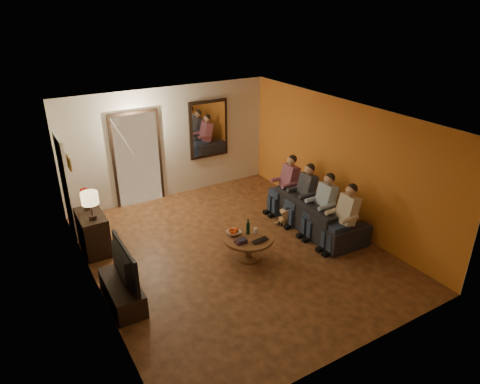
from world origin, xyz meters
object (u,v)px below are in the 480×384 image
tv_stand (122,292)px  coffee_table (248,247)px  sofa (316,212)px  laptop (262,242)px  dog (292,212)px  tv (118,265)px  person_c (304,196)px  dresser (93,232)px  table_lamp (91,206)px  person_d (287,186)px  wine_bottle (248,226)px  person_a (344,220)px  bowl (234,233)px  person_b (323,207)px

tv_stand → coffee_table: size_ratio=1.23×
sofa → laptop: (-1.74, -0.59, 0.12)m
dog → coffee_table: size_ratio=0.61×
tv → person_c: (4.10, 0.66, -0.10)m
dresser → tv_stand: (0.00, -1.77, -0.19)m
table_lamp → person_d: bearing=-4.1°
laptop → dog: bearing=27.9°
dog → tv: bearing=-145.7°
table_lamp → wine_bottle: bearing=-30.2°
tv_stand → wine_bottle: bearing=3.7°
tv → coffee_table: 2.40m
person_a → coffee_table: person_a is taller
person_d → bowl: bearing=-152.7°
sofa → person_a: size_ratio=1.93×
person_a → wine_bottle: 1.82m
coffee_table → laptop: bearing=-70.3°
tv_stand → wine_bottle: size_ratio=3.66×
person_d → bowl: (-1.92, -0.99, -0.12)m
dresser → tv: size_ratio=0.78×
laptop → table_lamp: bearing=137.9°
dresser → person_d: (4.10, -0.51, 0.22)m
person_a → wine_bottle: bearing=157.8°
table_lamp → bowl: bearing=-30.4°
tv_stand → wine_bottle: 2.45m
wine_bottle → tv: bearing=-176.3°
person_b → wine_bottle: person_b is taller
dog → sofa: bearing=-18.7°
tv → dog: tv is taller
dresser → laptop: (2.46, -2.00, 0.08)m
person_a → person_b: (0.00, 0.60, 0.00)m
tv_stand → laptop: laptop is taller
tv → wine_bottle: (2.41, 0.16, -0.09)m
sofa → bowl: sofa is taller
table_lamp → coffee_table: (2.36, -1.50, -0.81)m
sofa → person_d: size_ratio=1.93×
person_a → coffee_table: (-1.74, 0.59, -0.38)m
sofa → dog: 0.50m
coffee_table → table_lamp: bearing=147.5°
dresser → dog: size_ratio=1.54×
sofa → person_d: 0.94m
table_lamp → tv_stand: bearing=-90.0°
wine_bottle → laptop: bearing=-82.5°
sofa → wine_bottle: size_ratio=7.49×
person_d → laptop: 2.22m
person_b → wine_bottle: (-1.69, 0.09, 0.01)m
dresser → coffee_table: (2.36, -1.72, -0.16)m
dresser → table_lamp: bearing=-90.0°
bowl → tv_stand: bearing=-172.8°
tv → person_d: bearing=-72.8°
tv → person_a: bearing=-97.5°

